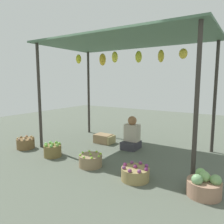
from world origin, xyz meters
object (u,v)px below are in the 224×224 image
at_px(basket_purple_onions, 135,173).
at_px(basket_potatoes, 26,143).
at_px(wooden_crate_stacked_rear, 103,139).
at_px(vendor_person, 132,136).
at_px(basket_limes, 91,160).
at_px(basket_cabbages, 204,186).
at_px(wooden_crate_near_vendor, 105,139).
at_px(basket_green_apples, 53,150).

bearing_deg(basket_purple_onions, basket_potatoes, 178.23).
xyz_separation_m(basket_potatoes, wooden_crate_stacked_rear, (1.28, 1.40, -0.01)).
bearing_deg(vendor_person, basket_limes, -95.51).
bearing_deg(basket_limes, basket_cabbages, 0.47).
bearing_deg(wooden_crate_near_vendor, basket_cabbages, -28.32).
distance_m(basket_limes, basket_purple_onions, 0.97).
bearing_deg(wooden_crate_stacked_rear, basket_cabbages, -27.49).
distance_m(vendor_person, wooden_crate_stacked_rear, 0.87).
height_order(basket_potatoes, basket_cabbages, basket_cabbages).
xyz_separation_m(vendor_person, basket_purple_onions, (0.84, -1.46, -0.19)).
bearing_deg(wooden_crate_near_vendor, basket_purple_onions, -42.88).
relative_size(basket_limes, basket_purple_onions, 0.96).
bearing_deg(basket_potatoes, basket_green_apples, -2.60).
relative_size(basket_green_apples, basket_limes, 0.84).
bearing_deg(basket_cabbages, wooden_crate_stacked_rear, 152.51).
height_order(basket_purple_onions, basket_cabbages, basket_cabbages).
distance_m(basket_green_apples, basket_cabbages, 3.02).
height_order(basket_potatoes, basket_limes, basket_potatoes).
distance_m(vendor_person, wooden_crate_near_vendor, 0.81).
distance_m(vendor_person, basket_cabbages, 2.33).
distance_m(vendor_person, basket_potatoes, 2.54).
relative_size(basket_cabbages, wooden_crate_stacked_rear, 1.09).
xyz_separation_m(basket_purple_onions, wooden_crate_near_vendor, (-1.63, 1.51, -0.00)).
bearing_deg(basket_potatoes, vendor_person, 32.74).
bearing_deg(basket_limes, vendor_person, 84.49).
relative_size(basket_potatoes, basket_green_apples, 1.11).
distance_m(basket_purple_onions, wooden_crate_stacked_rear, 2.25).
xyz_separation_m(vendor_person, wooden_crate_near_vendor, (-0.79, 0.05, -0.19)).
relative_size(vendor_person, basket_limes, 1.78).
bearing_deg(basket_green_apples, wooden_crate_stacked_rear, 78.02).
relative_size(basket_green_apples, basket_purple_onions, 0.80).
bearing_deg(basket_cabbages, basket_purple_onions, -175.67).
relative_size(basket_limes, basket_cabbages, 0.94).
height_order(basket_purple_onions, wooden_crate_near_vendor, basket_purple_onions).
height_order(basket_cabbages, wooden_crate_stacked_rear, basket_cabbages).
height_order(basket_potatoes, basket_purple_onions, basket_potatoes).
distance_m(basket_purple_onions, basket_cabbages, 1.04).
relative_size(basket_potatoes, wooden_crate_stacked_rear, 0.95).
distance_m(basket_green_apples, basket_purple_onions, 1.99).
height_order(basket_potatoes, basket_green_apples, basket_green_apples).
distance_m(basket_potatoes, wooden_crate_stacked_rear, 1.90).
xyz_separation_m(vendor_person, basket_limes, (-0.14, -1.40, -0.19)).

